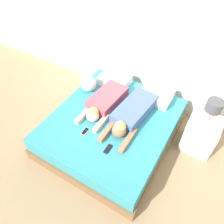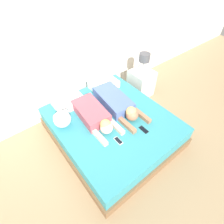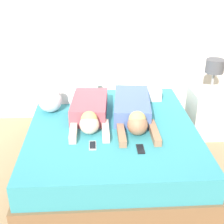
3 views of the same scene
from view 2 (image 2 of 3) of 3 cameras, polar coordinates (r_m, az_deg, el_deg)
ground_plane at (r=3.23m, az=0.00°, el=-7.61°), size 12.00×12.00×0.00m
wall_back at (r=3.21m, az=-13.90°, el=20.63°), size 12.00×0.06×2.60m
bed at (r=3.06m, az=0.00°, el=-5.06°), size 1.80×2.02×0.46m
pillow_head_left at (r=3.17m, az=-14.18°, el=3.48°), size 0.50×0.39×0.15m
pillow_head_right at (r=3.46m, az=-2.71°, el=8.97°), size 0.50×0.39×0.15m
person_left at (r=2.81m, az=-5.76°, el=-1.16°), size 0.43×0.98×0.23m
person_right at (r=3.01m, az=1.79°, el=2.92°), size 0.46×1.14×0.24m
cell_phone_left at (r=2.59m, az=2.08°, el=-9.34°), size 0.07×0.15×0.01m
cell_phone_right at (r=2.76m, az=10.32°, el=-5.68°), size 0.07×0.15×0.01m
plush_toy at (r=2.79m, az=-15.98°, el=-2.12°), size 0.27×0.27×0.28m
nightstand at (r=3.92m, az=9.47°, el=9.69°), size 0.46×0.46×0.99m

